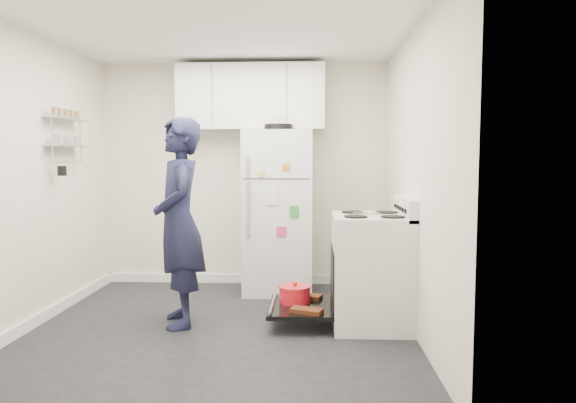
{
  "coord_description": "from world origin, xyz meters",
  "views": [
    {
      "loc": [
        0.76,
        -4.21,
        1.42
      ],
      "look_at": [
        0.55,
        0.32,
        1.05
      ],
      "focal_mm": 32.0,
      "sensor_mm": 36.0,
      "label": 1
    }
  ],
  "objects_px": {
    "electric_range": "(370,271)",
    "person": "(179,222)",
    "open_oven_door": "(298,301)",
    "refrigerator": "(279,211)"
  },
  "relations": [
    {
      "from": "electric_range",
      "to": "person",
      "type": "height_order",
      "value": "person"
    },
    {
      "from": "open_oven_door",
      "to": "person",
      "type": "xyz_separation_m",
      "value": [
        -1.02,
        -0.1,
        0.7
      ]
    },
    {
      "from": "person",
      "to": "refrigerator",
      "type": "bearing_deg",
      "value": 127.32
    },
    {
      "from": "open_oven_door",
      "to": "refrigerator",
      "type": "bearing_deg",
      "value": 102.78
    },
    {
      "from": "electric_range",
      "to": "open_oven_door",
      "type": "relative_size",
      "value": 1.57
    },
    {
      "from": "refrigerator",
      "to": "person",
      "type": "bearing_deg",
      "value": -123.6
    },
    {
      "from": "electric_range",
      "to": "open_oven_door",
      "type": "bearing_deg",
      "value": 176.75
    },
    {
      "from": "electric_range",
      "to": "person",
      "type": "xyz_separation_m",
      "value": [
        -1.63,
        -0.07,
        0.42
      ]
    },
    {
      "from": "refrigerator",
      "to": "person",
      "type": "distance_m",
      "value": 1.4
    },
    {
      "from": "open_oven_door",
      "to": "refrigerator",
      "type": "xyz_separation_m",
      "value": [
        -0.24,
        1.06,
        0.68
      ]
    }
  ]
}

